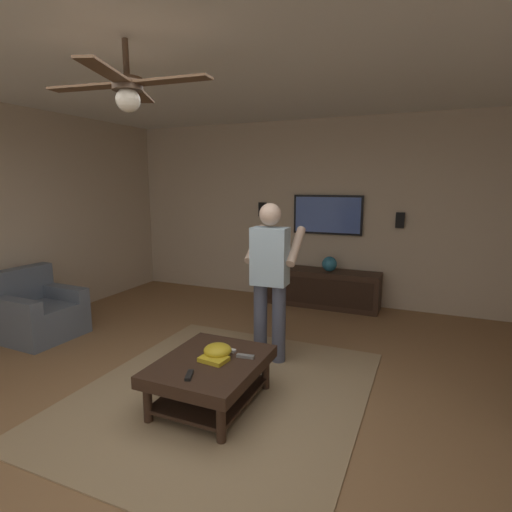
{
  "coord_description": "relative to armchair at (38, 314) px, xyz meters",
  "views": [
    {
      "loc": [
        -2.38,
        -1.52,
        1.83
      ],
      "look_at": [
        1.23,
        0.05,
        1.12
      ],
      "focal_mm": 28.38,
      "sensor_mm": 36.0,
      "label": 1
    }
  ],
  "objects": [
    {
      "name": "person_standing",
      "position": [
        0.5,
        -2.8,
        0.65
      ],
      "size": [
        0.55,
        0.55,
        1.64
      ],
      "rotation": [
        0.0,
        0.0,
        0.05
      ],
      "color": "#4C5166",
      "rests_on": "ground"
    },
    {
      "name": "coffee_table",
      "position": [
        -0.51,
        -2.67,
        0.02
      ],
      "size": [
        1.0,
        0.8,
        0.4
      ],
      "color": "#332116",
      "rests_on": "ground"
    },
    {
      "name": "wall_speaker_left",
      "position": [
        2.83,
        -3.86,
        1.04
      ],
      "size": [
        0.06,
        0.12,
        0.22
      ],
      "primitive_type": "cube",
      "color": "black"
    },
    {
      "name": "area_rug",
      "position": [
        -0.31,
        -2.67,
        -0.27
      ],
      "size": [
        2.75,
        2.4,
        0.01
      ],
      "primitive_type": "cube",
      "color": "#9E8460",
      "rests_on": "ground"
    },
    {
      "name": "wall_speaker_right",
      "position": [
        2.83,
        -1.75,
        1.13
      ],
      "size": [
        0.06,
        0.12,
        0.22
      ],
      "primitive_type": "cube",
      "color": "black"
    },
    {
      "name": "remote_white",
      "position": [
        -0.3,
        -2.72,
        0.13
      ],
      "size": [
        0.06,
        0.15,
        0.02
      ],
      "primitive_type": "cube",
      "rotation": [
        0.0,
        0.0,
        4.62
      ],
      "color": "white",
      "rests_on": "coffee_table"
    },
    {
      "name": "bowl",
      "position": [
        -0.43,
        -2.7,
        0.17
      ],
      "size": [
        0.24,
        0.24,
        0.11
      ],
      "primitive_type": "ellipsoid",
      "color": "gold",
      "rests_on": "coffee_table"
    },
    {
      "name": "ceiling_slab",
      "position": [
        -0.84,
        -2.74,
        2.55
      ],
      "size": [
        7.61,
        6.7,
        0.1
      ],
      "primitive_type": "cube",
      "color": "white"
    },
    {
      "name": "remote_black",
      "position": [
        -0.83,
        -2.68,
        0.13
      ],
      "size": [
        0.16,
        0.1,
        0.02
      ],
      "primitive_type": "cube",
      "rotation": [
        0.0,
        0.0,
        0.39
      ],
      "color": "black",
      "rests_on": "coffee_table"
    },
    {
      "name": "wall_back_tv",
      "position": [
        2.91,
        -2.74,
        1.11
      ],
      "size": [
        0.1,
        6.7,
        2.78
      ],
      "primitive_type": "cube",
      "color": "#C6B299",
      "rests_on": "ground"
    },
    {
      "name": "vase_round",
      "position": [
        2.55,
        -2.93,
        0.38
      ],
      "size": [
        0.22,
        0.22,
        0.22
      ],
      "primitive_type": "sphere",
      "color": "teal",
      "rests_on": "media_console"
    },
    {
      "name": "armchair",
      "position": [
        0.0,
        0.0,
        0.0
      ],
      "size": [
        0.82,
        0.83,
        0.82
      ],
      "rotation": [
        0.0,
        0.0,
        -1.6
      ],
      "color": "slate",
      "rests_on": "ground"
    },
    {
      "name": "remote_grey",
      "position": [
        -0.36,
        -2.92,
        0.13
      ],
      "size": [
        0.06,
        0.15,
        0.02
      ],
      "primitive_type": "cube",
      "rotation": [
        0.0,
        0.0,
        1.69
      ],
      "color": "slate",
      "rests_on": "coffee_table"
    },
    {
      "name": "book",
      "position": [
        -0.53,
        -2.71,
        0.14
      ],
      "size": [
        0.18,
        0.24,
        0.04
      ],
      "primitive_type": "cube",
      "rotation": [
        0.0,
        0.0,
        1.46
      ],
      "color": "gold",
      "rests_on": "coffee_table"
    },
    {
      "name": "ceiling_fan",
      "position": [
        -0.97,
        -2.35,
        2.17
      ],
      "size": [
        1.15,
        1.21,
        0.46
      ],
      "color": "#4C3828"
    },
    {
      "name": "ground_plane",
      "position": [
        -0.84,
        -2.74,
        -0.28
      ],
      "size": [
        8.89,
        8.89,
        0.0
      ],
      "primitive_type": "plane",
      "color": "olive"
    },
    {
      "name": "tv",
      "position": [
        2.82,
        -2.82,
        1.08
      ],
      "size": [
        0.05,
        1.05,
        0.59
      ],
      "rotation": [
        0.0,
        0.0,
        3.14
      ],
      "color": "black"
    },
    {
      "name": "media_console",
      "position": [
        2.58,
        -2.82,
        -0.0
      ],
      "size": [
        0.45,
        1.7,
        0.55
      ],
      "rotation": [
        0.0,
        0.0,
        3.14
      ],
      "color": "#332116",
      "rests_on": "ground"
    }
  ]
}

